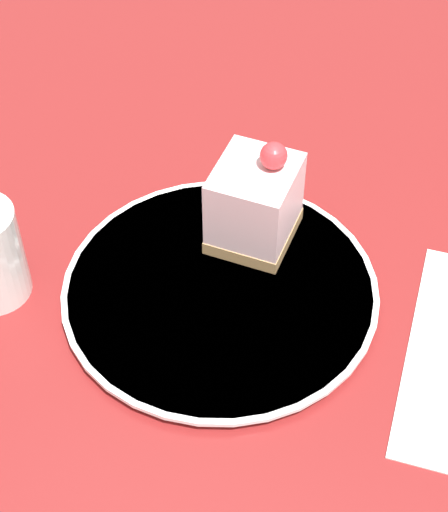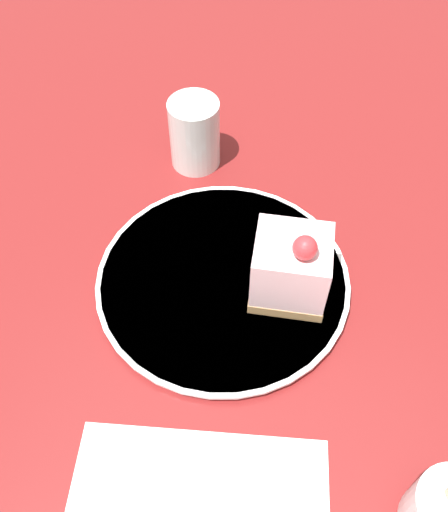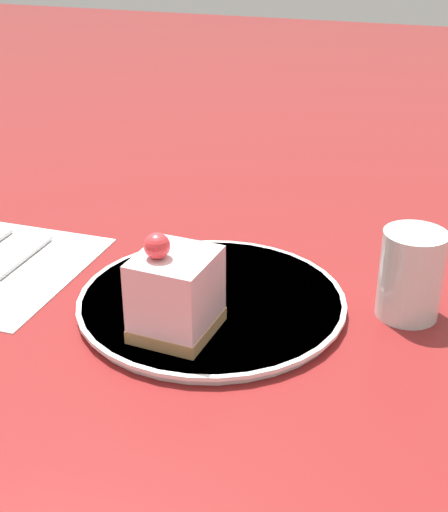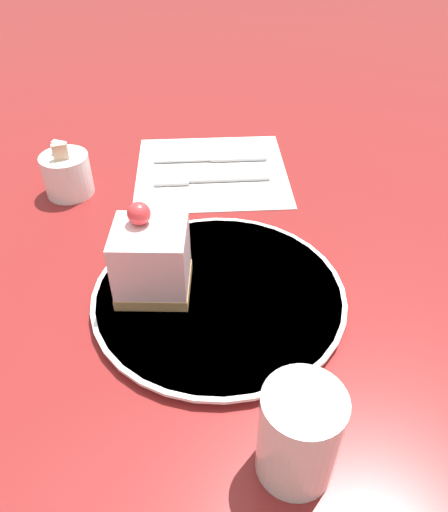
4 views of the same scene
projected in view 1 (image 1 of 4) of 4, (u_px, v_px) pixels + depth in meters
name	position (u px, v px, depth m)	size (l,w,h in m)	color
ground_plane	(206.00, 267.00, 0.77)	(4.00, 4.00, 0.00)	maroon
plate	(220.00, 291.00, 0.75)	(0.28, 0.28, 0.01)	white
cake_slice	(255.00, 203.00, 0.76)	(0.07, 0.08, 0.10)	#AD8451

